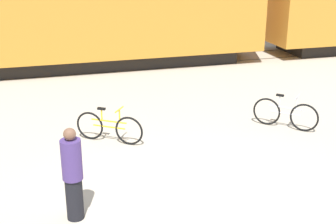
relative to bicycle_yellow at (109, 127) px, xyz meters
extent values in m
plane|color=#B2A893|center=(0.99, -3.03, -0.39)|extent=(80.00, 80.00, 0.00)
cube|color=black|center=(0.99, 7.78, -0.11)|extent=(10.76, 2.31, 0.55)
cube|color=#C67F28|center=(0.99, 7.78, 1.91)|extent=(12.82, 3.08, 3.50)
cube|color=#4C4238|center=(0.99, 7.07, -0.38)|extent=(52.44, 0.07, 0.01)
cube|color=#4C4238|center=(0.99, 8.50, -0.38)|extent=(52.44, 0.07, 0.01)
torus|color=black|center=(0.44, -0.30, -0.02)|extent=(0.63, 0.46, 0.73)
torus|color=black|center=(-0.44, 0.30, -0.02)|extent=(0.63, 0.46, 0.73)
cylinder|color=gold|center=(0.00, 0.00, 0.17)|extent=(0.80, 0.56, 0.04)
cylinder|color=gold|center=(0.00, 0.00, 0.01)|extent=(0.73, 0.52, 0.04)
cylinder|color=gold|center=(-0.16, 0.11, 0.32)|extent=(0.04, 0.04, 0.31)
cube|color=black|center=(-0.16, 0.11, 0.47)|extent=(0.21, 0.18, 0.05)
cylinder|color=gold|center=(0.24, -0.17, 0.34)|extent=(0.04, 0.04, 0.34)
cylinder|color=gold|center=(0.24, -0.17, 0.51)|extent=(0.29, 0.40, 0.03)
torus|color=black|center=(5.06, -0.70, -0.01)|extent=(0.58, 0.57, 0.76)
torus|color=black|center=(4.33, 0.01, -0.01)|extent=(0.58, 0.57, 0.76)
cylinder|color=silver|center=(4.70, -0.34, 0.19)|extent=(0.67, 0.65, 0.04)
cylinder|color=silver|center=(4.70, -0.34, 0.03)|extent=(0.61, 0.59, 0.04)
cylinder|color=silver|center=(4.57, -0.22, 0.35)|extent=(0.04, 0.04, 0.32)
cube|color=black|center=(4.57, -0.22, 0.51)|extent=(0.20, 0.20, 0.05)
cylinder|color=silver|center=(4.90, -0.54, 0.37)|extent=(0.04, 0.04, 0.36)
cylinder|color=silver|center=(4.90, -0.54, 0.54)|extent=(0.34, 0.35, 0.03)
cylinder|color=black|center=(-1.15, -3.27, 0.01)|extent=(0.31, 0.31, 0.80)
cylinder|color=#473370|center=(-1.15, -3.27, 0.78)|extent=(0.36, 0.36, 0.74)
sphere|color=brown|center=(-1.15, -3.27, 1.26)|extent=(0.22, 0.22, 0.22)
camera|label=1|loc=(-1.54, -10.80, 4.33)|focal=50.00mm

